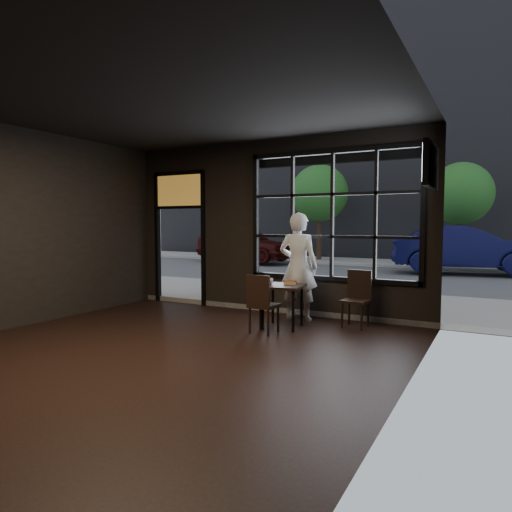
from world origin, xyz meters
The scene contains 18 objects.
floor centered at (0.00, 0.00, -0.01)m, with size 6.00×7.00×0.02m, color black.
ceiling centered at (0.00, 0.00, 3.21)m, with size 6.00×7.00×0.02m, color black.
wall_right centered at (3.00, 0.00, 1.60)m, with size 0.04×7.00×3.20m, color black.
window_frame centered at (1.20, 3.50, 1.80)m, with size 3.06×0.12×2.28m, color black.
stained_transom centered at (-2.10, 3.50, 2.35)m, with size 1.20×0.06×0.70m, color orange.
street_asphalt centered at (0.00, 24.00, -0.02)m, with size 60.00×41.00×0.04m, color #545456.
building_across centered at (0.00, 23.00, 7.50)m, with size 28.00×12.00×15.00m, color #5B5956.
cafe_table centered at (0.75, 2.44, 0.35)m, with size 0.64×0.64×0.69m, color black.
chair_near centered at (0.66, 1.97, 0.45)m, with size 0.39×0.39×0.90m, color black.
chair_window centered at (1.78, 2.98, 0.46)m, with size 0.39×0.39×0.91m, color black.
man centered at (0.74, 3.09, 0.93)m, with size 0.68×0.44×1.85m, color white.
hotdog centered at (0.84, 2.52, 0.72)m, with size 0.20×0.08×0.06m, color tan, non-canonical shape.
cup centered at (0.54, 2.41, 0.73)m, with size 0.12×0.12×0.10m, color silver.
tv centered at (2.93, 2.48, 2.44)m, with size 0.11×1.01×0.59m, color black.
navy_car centered at (2.75, 12.23, 0.85)m, with size 1.59×4.56×1.50m, color black.
maroon_car centered at (-5.78, 12.62, 0.83)m, with size 1.72×4.27×1.46m, color black.
tree_left centered at (-3.26, 14.82, 2.98)m, with size 2.48×2.48×4.23m.
tree_right centered at (2.41, 14.54, 2.78)m, with size 2.31×2.31×3.94m.
Camera 1 is at (3.80, -4.10, 1.65)m, focal length 32.00 mm.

